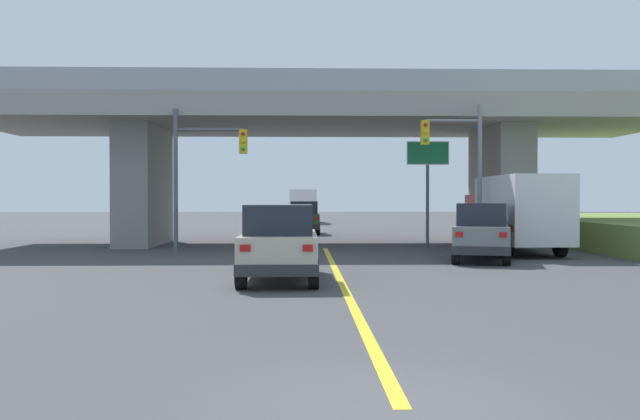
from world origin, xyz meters
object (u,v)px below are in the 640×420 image
at_px(box_truck, 516,212).
at_px(suv_crossing, 481,232).
at_px(sedan_oncoming, 304,218).
at_px(traffic_signal_farside, 199,163).
at_px(semi_truck_distant, 303,205).
at_px(traffic_signal_nearside, 461,160).
at_px(suv_lead, 279,243).
at_px(highway_sign, 428,165).

bearing_deg(box_truck, suv_crossing, -123.94).
height_order(suv_crossing, sedan_oncoming, same).
height_order(suv_crossing, traffic_signal_farside, traffic_signal_farside).
bearing_deg(box_truck, semi_truck_distant, 104.26).
bearing_deg(traffic_signal_nearside, suv_lead, -127.84).
height_order(suv_lead, highway_sign, highway_sign).
height_order(suv_crossing, box_truck, box_truck).
height_order(box_truck, highway_sign, highway_sign).
distance_m(suv_lead, traffic_signal_farside, 10.32).
bearing_deg(highway_sign, traffic_signal_farside, -166.15).
distance_m(traffic_signal_nearside, traffic_signal_farside, 10.47).
distance_m(sedan_oncoming, traffic_signal_farside, 15.16).
xyz_separation_m(suv_lead, highway_sign, (6.14, 11.74, 2.63)).
xyz_separation_m(suv_crossing, highway_sign, (-0.77, 6.00, 2.63)).
relative_size(traffic_signal_nearside, semi_truck_distant, 0.83).
bearing_deg(highway_sign, box_truck, -38.48).
bearing_deg(sedan_oncoming, traffic_signal_nearside, -67.16).
height_order(traffic_signal_nearside, traffic_signal_farside, traffic_signal_nearside).
height_order(suv_crossing, semi_truck_distant, semi_truck_distant).
bearing_deg(box_truck, sedan_oncoming, 120.58).
distance_m(box_truck, sedan_oncoming, 16.77).
bearing_deg(sedan_oncoming, box_truck, -59.42).
relative_size(suv_lead, suv_crossing, 0.92).
distance_m(suv_crossing, box_truck, 4.28).
bearing_deg(traffic_signal_farside, suv_lead, -69.47).
relative_size(sedan_oncoming, highway_sign, 0.88).
xyz_separation_m(traffic_signal_farside, semi_truck_distant, (4.24, 33.46, -2.02)).
relative_size(suv_crossing, box_truck, 0.67).
xyz_separation_m(suv_crossing, semi_truck_distant, (-6.17, 37.08, 0.56)).
height_order(box_truck, semi_truck_distant, box_truck).
xyz_separation_m(box_truck, semi_truck_distant, (-8.53, 33.57, -0.05)).
bearing_deg(suv_lead, highway_sign, 62.38).
bearing_deg(highway_sign, sedan_oncoming, 114.31).
relative_size(box_truck, traffic_signal_nearside, 1.28).
xyz_separation_m(traffic_signal_nearside, traffic_signal_farside, (-10.46, 0.41, -0.14)).
relative_size(suv_crossing, highway_sign, 1.04).
relative_size(suv_lead, sedan_oncoming, 1.09).
height_order(sedan_oncoming, traffic_signal_nearside, traffic_signal_nearside).
height_order(suv_lead, semi_truck_distant, semi_truck_distant).
distance_m(suv_lead, highway_sign, 13.51).
distance_m(traffic_signal_farside, highway_sign, 9.93).
bearing_deg(sedan_oncoming, suv_lead, -91.81).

